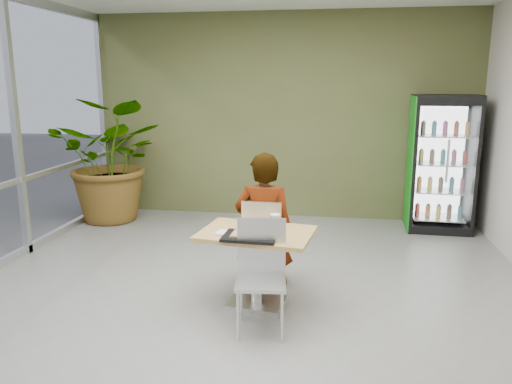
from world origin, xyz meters
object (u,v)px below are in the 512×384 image
potted_plant (113,160)px  chair_far (263,235)px  cafeteria_tray (250,237)px  seated_woman (264,233)px  soda_cup (275,223)px  beverage_fridge (441,164)px  dining_table (256,253)px  chair_near (261,266)px

potted_plant → chair_far: bearing=-39.5°
chair_far → potted_plant: (-2.66, 2.20, 0.40)m
cafeteria_tray → potted_plant: potted_plant is taller
seated_woman → soda_cup: 0.61m
seated_woman → soda_cup: size_ratio=10.39×
seated_woman → cafeteria_tray: (-0.02, -0.77, 0.20)m
beverage_fridge → cafeteria_tray: bearing=-123.9°
cafeteria_tray → potted_plant: bearing=132.2°
dining_table → seated_woman: bearing=90.8°
chair_far → cafeteria_tray: size_ratio=1.92×
seated_woman → potted_plant: size_ratio=0.91×
seated_woman → beverage_fridge: beverage_fridge is taller
chair_far → chair_near: 0.94m
soda_cup → beverage_fridge: bearing=54.8°
chair_near → seated_woman: bearing=90.1°
potted_plant → beverage_fridge: bearing=3.0°
dining_table → potted_plant: potted_plant is taller
chair_near → beverage_fridge: 4.02m
beverage_fridge → chair_near: bearing=-120.7°
dining_table → soda_cup: 0.34m
cafeteria_tray → chair_far: bearing=89.0°
chair_near → seated_woman: seated_woman is taller
beverage_fridge → seated_woman: bearing=-131.5°
seated_woman → beverage_fridge: (2.25, 2.40, 0.42)m
dining_table → potted_plant: (-2.67, 2.71, 0.42)m
beverage_fridge → potted_plant: (-4.92, -0.26, -0.03)m
chair_far → beverage_fridge: 3.36m
chair_far → cafeteria_tray: bearing=90.8°
seated_woman → potted_plant: (-2.67, 2.15, 0.39)m
chair_near → cafeteria_tray: bearing=116.0°
chair_far → potted_plant: potted_plant is taller
dining_table → chair_far: 0.51m
beverage_fridge → dining_table: bearing=-125.5°
beverage_fridge → chair_far: bearing=-131.0°
cafeteria_tray → potted_plant: (-2.65, 2.92, 0.19)m
chair_far → cafeteria_tray: 0.76m
chair_far → potted_plant: 3.48m
dining_table → potted_plant: 3.83m
chair_far → cafeteria_tray: (-0.01, -0.73, 0.21)m
chair_near → beverage_fridge: size_ratio=0.49×
cafeteria_tray → potted_plant: 3.95m
soda_cup → cafeteria_tray: (-0.20, -0.25, -0.07)m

